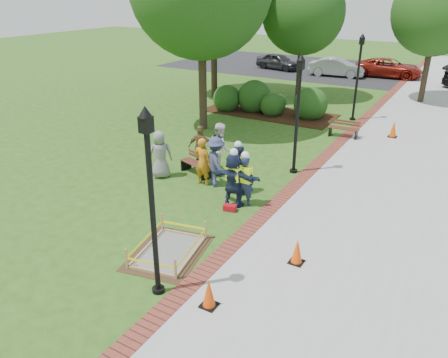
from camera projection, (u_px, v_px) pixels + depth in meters
The scene contains 33 objects.
ground at pixel (189, 221), 12.76m from camera, with size 100.00×100.00×0.00m, color #285116.
sidewalk at pixel (422, 149), 18.34m from camera, with size 6.00×60.00×0.02m, color #9E9E99.
brick_edging at pixel (345, 137), 19.84m from camera, with size 0.50×60.00×0.03m, color maroon.
mulch_bed at pixel (269, 113), 23.61m from camera, with size 7.00×3.00×0.05m, color #381E0F.
parking_lot at pixel (385, 74), 34.07m from camera, with size 36.00×12.00×0.01m, color black.
wet_concrete_pad at pixel (168, 245), 11.15m from camera, with size 2.11×2.58×0.55m.
bench_near at pixel (196, 168), 15.86m from camera, with size 1.44×0.86×0.74m.
bench_far at pixel (343, 132), 19.80m from camera, with size 1.38×0.52×0.74m.
cone_front at pixel (209, 294), 9.22m from camera, with size 0.35×0.35×0.69m.
cone_back at pixel (297, 252), 10.69m from camera, with size 0.35×0.35×0.69m.
cone_far at pixel (393, 130), 19.71m from camera, with size 0.38×0.38×0.76m.
toolbox at pixel (230, 208), 13.32m from camera, with size 0.39×0.21×0.19m, color #A80C1A.
lamp_near at pixel (151, 192), 8.82m from camera, with size 0.28×0.28×4.26m.
lamp_mid at pixel (298, 106), 15.13m from camera, with size 0.28×0.28×4.26m.
lamp_far at pixel (358, 71), 21.44m from camera, with size 0.28×0.28×4.26m.
tree_back at pixel (303, 13), 25.05m from camera, with size 4.76×4.76×7.30m.
tree_right at pixel (437, 12), 23.96m from camera, with size 4.81×4.81×7.44m.
shrub_a at pixel (227, 110), 24.20m from camera, with size 1.52×1.52×1.52m, color #194313.
shrub_b at pixel (254, 111), 24.08m from camera, with size 1.83×1.83×1.83m, color #194313.
shrub_c at pixel (272, 115), 23.23m from camera, with size 1.29×1.29×1.29m, color #194313.
shrub_d at pixel (309, 118), 22.73m from camera, with size 1.74×1.74×1.74m, color #194313.
shrub_e at pixel (278, 109), 24.36m from camera, with size 0.94×0.94×0.94m, color #194313.
casual_person_a at pixel (160, 154), 15.39m from camera, with size 0.64×0.63×1.72m.
casual_person_b at pixel (203, 161), 14.84m from camera, with size 0.55×0.36×1.67m.
casual_person_c at pixel (220, 148), 15.76m from camera, with size 0.69×0.70×1.87m.
casual_person_d at pixel (201, 148), 16.08m from camera, with size 0.61×0.47×1.68m.
casual_person_e at pixel (216, 162), 14.69m from camera, with size 0.66×0.63×1.74m.
hivis_worker_a at pixel (234, 178), 13.33m from camera, with size 0.59×0.42×1.89m.
hivis_worker_b at pixel (245, 179), 13.37m from camera, with size 0.55×0.38×1.78m.
hivis_worker_c at pixel (238, 167), 14.21m from camera, with size 0.56×0.40×1.79m.
parked_car_a at pixel (278, 69), 36.12m from camera, with size 4.34×1.89×1.42m, color #28282B.
parked_car_b at pixel (336, 76), 33.35m from camera, with size 4.54×1.97×1.48m, color #9E9EA3.
parked_car_c at pixel (387, 77), 33.06m from camera, with size 4.57×1.99×1.49m, color maroon.
Camera 1 is at (6.55, -9.12, 6.28)m, focal length 35.00 mm.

